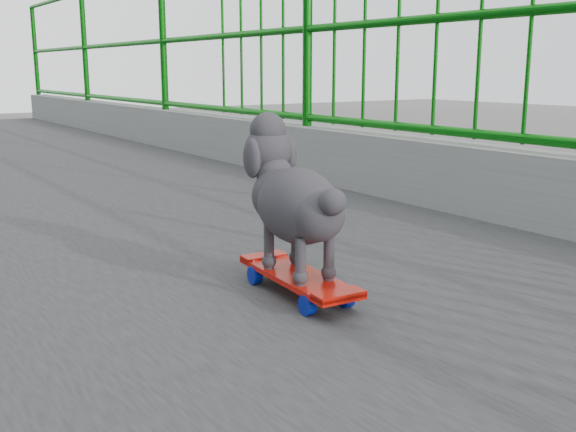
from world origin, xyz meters
The scene contains 2 objects.
skateboard centered at (0.11, 4.26, 7.05)m, with size 0.17×0.48×0.06m.
poodle centered at (0.11, 4.28, 7.28)m, with size 0.22×0.48×0.40m.
Camera 1 is at (-0.93, 2.77, 7.63)m, focal length 42.00 mm.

